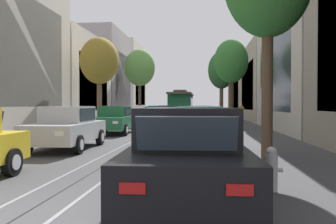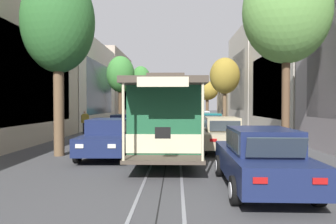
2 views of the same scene
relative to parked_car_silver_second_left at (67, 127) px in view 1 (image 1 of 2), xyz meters
The scene contains 25 objects.
ground_plane 14.34m from the parked_car_silver_second_left, 80.41° to the left, with size 160.00×160.00×0.00m, color #424244.
trolley_track_rails 17.83m from the parked_car_silver_second_left, 82.30° to the left, with size 1.14×63.34×0.01m.
building_facade_left 20.50m from the parked_car_silver_second_left, 110.44° to the left, with size 5.54×55.04×10.95m.
building_facade_right 21.00m from the parked_car_silver_second_left, 54.69° to the left, with size 5.46×55.04×9.33m.
parked_car_silver_second_left is the anchor object (origin of this frame).
parked_car_green_mid_left 6.89m from the parked_car_silver_second_left, 90.19° to the left, with size 2.07×4.39×1.58m.
parked_car_white_fourth_left 13.50m from the parked_car_silver_second_left, 90.28° to the left, with size 2.05×4.38×1.58m.
parked_car_teal_fifth_left 20.09m from the parked_car_silver_second_left, 90.28° to the left, with size 2.11×4.41×1.58m.
parked_car_beige_sixth_left 26.36m from the parked_car_silver_second_left, 90.24° to the left, with size 2.11×4.41×1.58m.
parked_car_navy_far_left 32.80m from the parked_car_silver_second_left, 90.29° to the left, with size 2.04×4.38×1.58m.
parked_car_black_near_right 8.18m from the parked_car_silver_second_left, 54.18° to the right, with size 2.12×4.41×1.58m.
parked_car_teal_second_right 4.90m from the parked_car_silver_second_left, ahead, with size 2.00×4.36×1.58m.
parked_car_brown_mid_right 7.18m from the parked_car_silver_second_left, 45.77° to the left, with size 2.01×4.37×1.58m.
parked_car_green_fourth_right 12.07m from the parked_car_silver_second_left, 66.20° to the left, with size 2.13×4.42×1.58m.
parked_car_grey_fifth_right 17.15m from the parked_car_silver_second_left, 73.64° to the left, with size 2.01×4.36×1.58m.
parked_car_navy_sixth_right 23.47m from the parked_car_silver_second_left, 77.83° to the left, with size 2.05×4.38×1.58m.
parked_car_navy_far_right 28.52m from the parked_car_silver_second_left, 80.20° to the left, with size 2.08×4.40×1.58m.
street_tree_kerb_left_second 12.87m from the parked_car_silver_second_left, 101.83° to the left, with size 2.79×2.68×6.52m.
street_tree_kerb_left_mid 28.43m from the parked_car_silver_second_left, 95.25° to the left, with size 3.62×2.98×8.23m.
street_tree_kerb_right_second 15.67m from the parked_car_silver_second_left, 62.49° to the left, with size 2.49×2.24×6.48m.
street_tree_kerb_right_mid 29.16m from the parked_car_silver_second_left, 75.93° to the left, with size 3.08×2.53×7.83m.
cable_car_trolley 27.56m from the parked_car_silver_second_left, 85.03° to the left, with size 2.56×9.14×3.28m.
motorcycle_with_rider 6.63m from the parked_car_silver_second_left, 51.04° to the right, with size 0.55×1.92×1.62m.
pedestrian_on_right_pavement 21.33m from the parked_car_silver_second_left, 66.90° to the left, with size 0.55×0.29×1.75m.
fire_hydrant 8.50m from the parked_car_silver_second_left, 41.89° to the right, with size 0.40×0.22×0.84m.
Camera 1 is at (2.68, -4.30, 1.62)m, focal length 36.93 mm.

